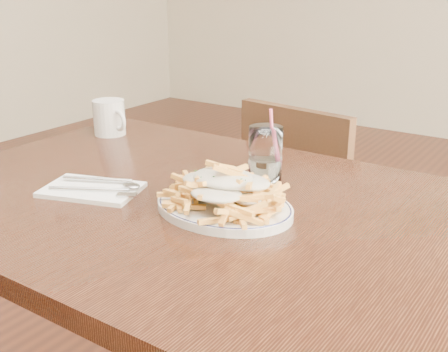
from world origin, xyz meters
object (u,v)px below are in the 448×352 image
Objects in this scene: chair_far at (308,212)px; fries_plate at (224,207)px; water_glass at (265,157)px; coffee_mug at (110,118)px; loaded_fries at (224,184)px; table at (201,236)px.

fries_plate is (0.16, -0.71, 0.30)m from chair_far.
water_glass reaches higher than coffee_mug.
chair_far is 0.79m from fries_plate.
chair_far is at bearing 105.03° from water_glass.
chair_far is 0.64m from water_glass.
loaded_fries is at bearing 135.00° from fries_plate.
loaded_fries reaches higher than chair_far.
table is 0.72m from chair_far.
water_glass is at bearing 74.56° from table.
coffee_mug is (-0.39, -0.44, 0.34)m from chair_far.
water_glass is (0.05, 0.17, 0.13)m from table.
loaded_fries is (-0.00, 0.00, 0.04)m from fries_plate.
fries_plate is 1.91× the size of water_glass.
fries_plate is at bearing -45.00° from loaded_fries.
chair_far is (-0.09, 0.68, -0.21)m from table.
chair_far is 6.75× the size of coffee_mug.
chair_far reaches higher than fries_plate.
fries_plate is at bearing -82.33° from water_glass.
loaded_fries is 1.69× the size of water_glass.
loaded_fries is at bearing -25.45° from coffee_mug.
loaded_fries is (0.07, -0.03, 0.13)m from table.
coffee_mug is at bearing 154.55° from loaded_fries.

